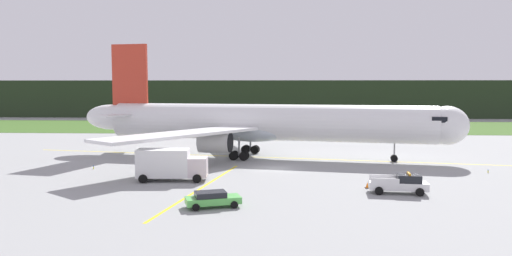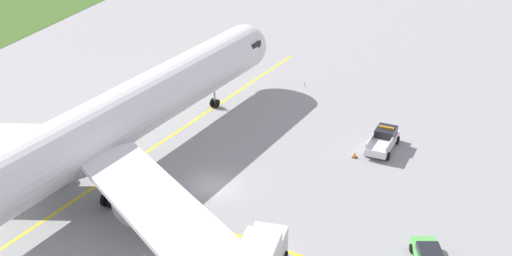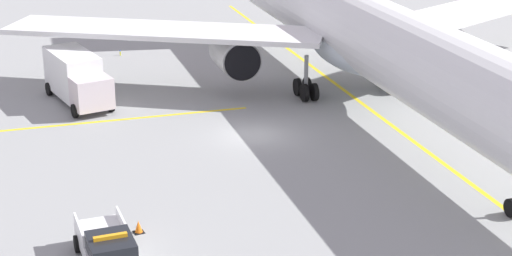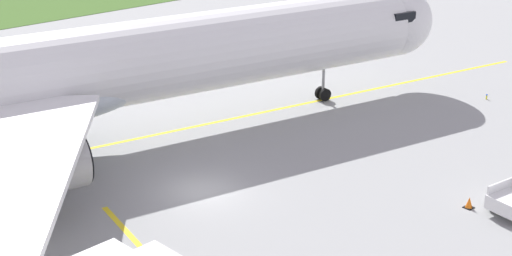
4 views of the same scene
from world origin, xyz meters
name	(u,v)px [view 4 (image 4 of 4)]	position (x,y,z in m)	size (l,w,h in m)	color
ground	(203,191)	(0.00, 0.00, 0.00)	(320.00, 320.00, 0.00)	gray
taxiway_centerline_main	(95,147)	(-1.22, 9.00, 0.00)	(70.53, 0.30, 0.01)	yellow
airliner	(75,74)	(-2.00, 9.14, 4.74)	(53.12, 44.94, 15.79)	silver
apron_cone	(469,203)	(8.93, -10.28, 0.28)	(0.46, 0.46, 0.59)	black
taxiway_edge_light_east	(487,96)	(24.06, -1.42, 0.21)	(0.12, 0.12, 0.38)	yellow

